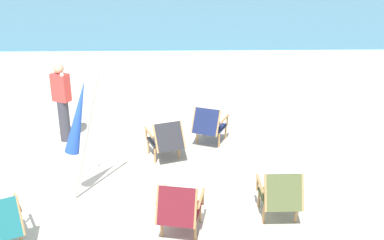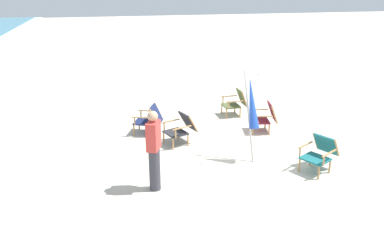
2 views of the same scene
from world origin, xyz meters
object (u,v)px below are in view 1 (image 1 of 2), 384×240
beach_chair_front_left (179,208)px  umbrella_furled_blue (78,118)px  beach_chair_front_right (166,139)px  beach_chair_back_right (209,124)px  beach_chair_back_left (280,194)px  person_near_chairs (62,102)px

beach_chair_front_left → umbrella_furled_blue: bearing=145.0°
beach_chair_front_left → beach_chair_front_right: bearing=96.0°
beach_chair_front_left → umbrella_furled_blue: 2.04m
beach_chair_back_right → beach_chair_back_left: (0.86, -2.74, 0.00)m
beach_chair_back_left → person_near_chairs: person_near_chairs is taller
beach_chair_front_right → beach_chair_front_left: 2.39m
beach_chair_back_left → beach_chair_front_left: 1.49m
beach_chair_back_left → person_near_chairs: size_ratio=0.50×
person_near_chairs → beach_chair_front_left: bearing=-54.9°
beach_chair_front_left → umbrella_furled_blue: size_ratio=0.39×
beach_chair_front_left → beach_chair_back_left: bearing=12.8°
beach_chair_front_left → person_near_chairs: size_ratio=0.50×
beach_chair_front_right → beach_chair_back_left: size_ratio=1.12×
beach_chair_back_right → person_near_chairs: person_near_chairs is taller
beach_chair_front_right → beach_chair_front_left: (0.25, -2.38, 0.01)m
beach_chair_back_right → person_near_chairs: 2.98m
beach_chair_back_right → beach_chair_front_right: (-0.84, -0.69, -0.00)m
beach_chair_back_left → beach_chair_front_left: bearing=-167.2°
beach_chair_back_right → beach_chair_front_left: beach_chair_front_left is taller
beach_chair_back_right → beach_chair_front_left: (-0.60, -3.07, 0.00)m
beach_chair_back_right → beach_chair_back_left: beach_chair_back_left is taller
beach_chair_back_right → beach_chair_front_left: size_ratio=1.09×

